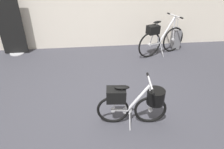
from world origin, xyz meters
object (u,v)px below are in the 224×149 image
at_px(floor_banner_stand, 10,26).
at_px(display_bike_left, 160,38).
at_px(folding_bike_foreground, 135,102).
at_px(rolling_suitcase, 176,38).

distance_m(floor_banner_stand, display_bike_left, 3.69).
xyz_separation_m(folding_bike_foreground, display_bike_left, (1.11, 2.37, 0.04)).
height_order(floor_banner_stand, rolling_suitcase, floor_banner_stand).
height_order(floor_banner_stand, folding_bike_foreground, floor_banner_stand).
xyz_separation_m(floor_banner_stand, rolling_suitcase, (4.22, -0.07, -0.45)).
relative_size(display_bike_left, rolling_suitcase, 1.59).
bearing_deg(floor_banner_stand, folding_bike_foreground, -47.99).
bearing_deg(floor_banner_stand, rolling_suitcase, -0.96).
relative_size(folding_bike_foreground, display_bike_left, 0.80).
xyz_separation_m(floor_banner_stand, folding_bike_foreground, (2.54, -2.82, -0.33)).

